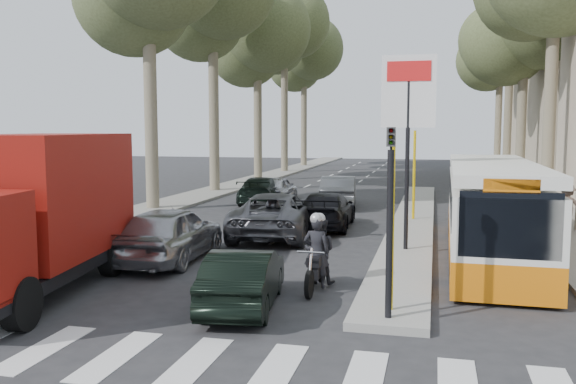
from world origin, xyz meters
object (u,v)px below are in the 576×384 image
Objects in this scene: dark_hatchback at (244,278)px; motorcycle at (318,253)px; city_bus at (491,207)px; silver_hatchback at (170,233)px; red_truck at (30,210)px.

dark_hatchback is 1.77× the size of motorcycle.
silver_hatchback is at bearing -162.31° from city_bus.
city_bus reaches higher than dark_hatchback.
dark_hatchback is 0.53× the size of red_truck.
red_truck is at bearing -146.98° from city_bus.
silver_hatchback is 1.25× the size of dark_hatchback.
dark_hatchback is at bearing -129.25° from city_bus.
city_bus is at bearing -165.17° from silver_hatchback.
dark_hatchback is 0.35× the size of city_bus.
dark_hatchback is at bearing 129.86° from silver_hatchback.
dark_hatchback is (3.24, -3.63, -0.17)m from silver_hatchback.
city_bus reaches higher than silver_hatchback.
city_bus is (9.99, 6.26, -0.41)m from red_truck.
dark_hatchback is 8.12m from city_bus.
silver_hatchback is 4.74m from motorcycle.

